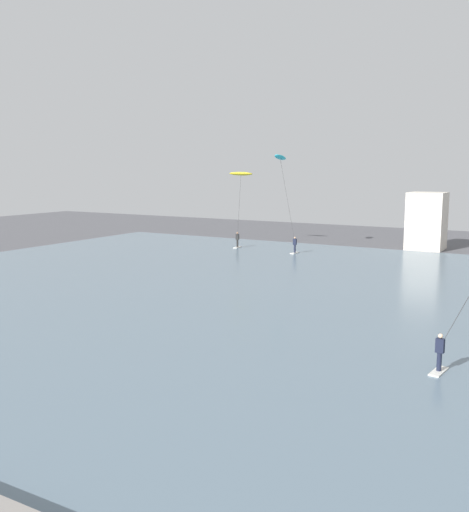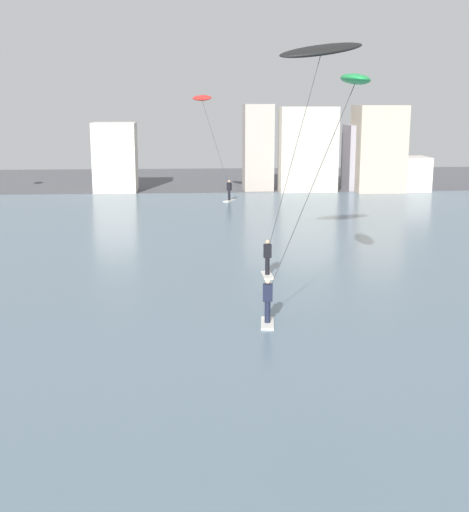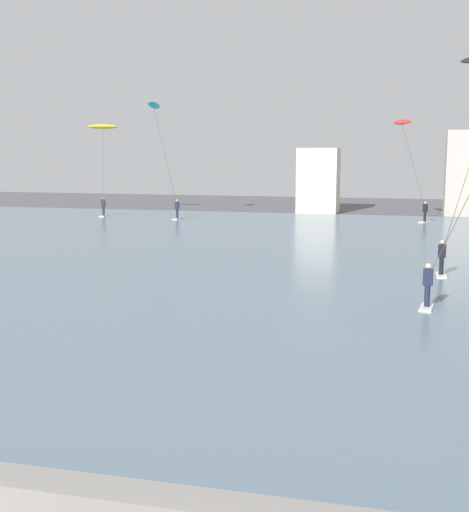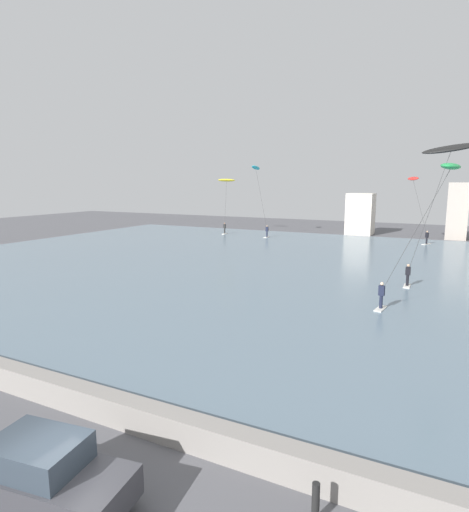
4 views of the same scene
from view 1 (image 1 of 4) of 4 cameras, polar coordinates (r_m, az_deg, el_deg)
The scene contains 3 objects.
water_bay at distance 36.50m, azimuth 16.75°, elevation -5.20°, with size 84.00×52.00×0.10m, color slate.
kitesurfer_cyan at distance 60.32m, azimuth 4.68°, elevation 8.36°, with size 3.33×3.80×9.91m.
kitesurfer_yellow at distance 64.51m, azimuth 0.59°, elevation 7.27°, with size 2.86×3.99×8.07m.
Camera 1 is at (7.98, -4.28, 8.50)m, focal length 41.04 mm.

